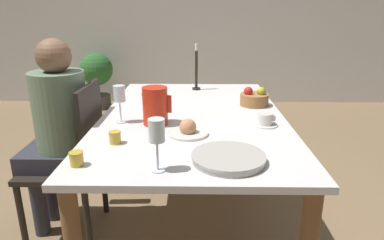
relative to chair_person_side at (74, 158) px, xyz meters
name	(u,v)px	position (x,y,z in m)	size (l,w,h in m)	color
ground_plane	(193,225)	(0.70, 0.05, -0.48)	(20.00, 20.00, 0.00)	#7F6647
wall_back	(195,9)	(0.70, 3.08, 0.82)	(10.00, 0.06, 2.60)	white
dining_table	(193,130)	(0.70, 0.05, 0.16)	(1.03, 1.65, 0.74)	silver
chair_person_side	(74,158)	(0.00, 0.00, 0.00)	(0.42, 0.42, 0.92)	black
person_seated	(56,123)	(-0.09, 0.03, 0.21)	(0.39, 0.41, 1.17)	#33333D
red_pitcher	(155,106)	(0.50, -0.12, 0.36)	(0.15, 0.13, 0.20)	red
wine_glass_water	(119,95)	(0.32, -0.09, 0.40)	(0.06, 0.06, 0.20)	white
wine_glass_juice	(157,133)	(0.57, -0.66, 0.40)	(0.06, 0.06, 0.20)	white
teacup_near_person	(265,120)	(1.08, -0.14, 0.28)	(0.13, 0.13, 0.07)	silver
teacup_across	(161,98)	(0.49, 0.31, 0.28)	(0.13, 0.13, 0.07)	silver
serving_tray	(228,158)	(0.85, -0.58, 0.27)	(0.30, 0.30, 0.03)	#B7B2A8
bread_plate	(188,130)	(0.68, -0.27, 0.28)	(0.20, 0.20, 0.08)	silver
jam_jar_amber	(77,158)	(0.26, -0.62, 0.29)	(0.05, 0.05, 0.06)	gold
jam_jar_red	(115,137)	(0.35, -0.39, 0.29)	(0.05, 0.05, 0.06)	gold
fruit_bowl	(254,99)	(1.08, 0.25, 0.30)	(0.18, 0.18, 0.12)	#9E6B3D
candlestick_tall	(196,72)	(0.72, 0.68, 0.39)	(0.06, 0.06, 0.34)	black
potted_plant	(97,75)	(-0.62, 2.71, -0.03)	(0.43, 0.43, 0.75)	#4C4742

